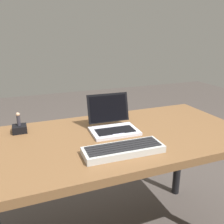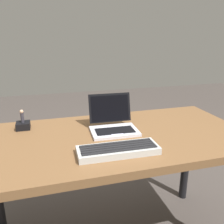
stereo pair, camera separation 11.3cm
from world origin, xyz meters
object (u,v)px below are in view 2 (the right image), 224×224
laptop_front (113,124)px  figurine_stand (23,126)px  external_keyboard (118,150)px  figurine (22,116)px

laptop_front → figurine_stand: size_ratio=3.47×
external_keyboard → figurine_stand: size_ratio=4.96×
figurine → laptop_front: bearing=-18.6°
laptop_front → external_keyboard: laptop_front is taller
external_keyboard → figurine: figurine is taller
figurine_stand → laptop_front: bearing=-18.6°
figurine_stand → figurine: size_ratio=1.01×
laptop_front → figurine: size_ratio=3.51×
laptop_front → figurine: laptop_front is taller
figurine → figurine_stand: bearing=-90.0°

